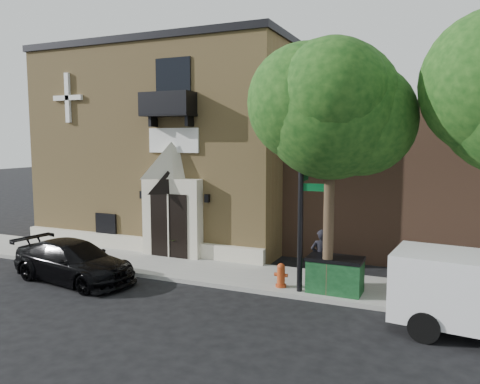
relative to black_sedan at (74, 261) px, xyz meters
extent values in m
plane|color=black|center=(2.55, 1.27, -0.70)|extent=(120.00, 120.00, 0.00)
cube|color=gray|center=(3.55, 2.77, -0.63)|extent=(42.00, 3.00, 0.15)
cube|color=#A8874F|center=(-0.45, 9.27, 3.80)|extent=(12.00, 10.00, 9.00)
cube|color=black|center=(-0.45, 9.27, 8.45)|extent=(12.20, 10.20, 0.30)
cube|color=beige|center=(-0.45, 4.15, -0.25)|extent=(12.00, 0.30, 0.60)
cube|color=beige|center=(1.55, 4.02, 1.05)|extent=(2.60, 0.55, 3.20)
pyramid|color=beige|center=(1.55, 4.02, 3.40)|extent=(2.60, 0.55, 1.50)
cube|color=black|center=(1.55, 3.73, 0.75)|extent=(1.70, 0.06, 2.60)
cube|color=beige|center=(1.55, 3.69, 0.75)|extent=(0.06, 0.04, 2.60)
cube|color=white|center=(1.55, 4.21, 4.20)|extent=(2.30, 0.10, 1.00)
cube|color=black|center=(1.55, 3.82, 5.20)|extent=(2.20, 0.90, 0.10)
cube|color=black|center=(1.55, 3.39, 5.65)|extent=(2.20, 0.06, 0.90)
cube|color=black|center=(0.50, 3.82, 5.65)|extent=(0.06, 0.90, 0.90)
cube|color=black|center=(2.60, 3.82, 5.65)|extent=(0.06, 0.90, 0.90)
cube|color=black|center=(1.55, 4.24, 6.40)|extent=(1.60, 0.08, 2.20)
cube|color=white|center=(-3.95, 4.19, 6.10)|extent=(0.22, 0.14, 2.20)
cube|color=white|center=(-3.95, 4.19, 6.10)|extent=(1.60, 0.14, 0.22)
cube|color=black|center=(-2.05, 4.22, 0.45)|extent=(1.10, 0.10, 1.00)
cube|color=orange|center=(-2.05, 4.25, 0.45)|extent=(0.85, 0.06, 0.75)
cube|color=black|center=(0.00, 4.15, 1.90)|extent=(0.18, 0.18, 0.32)
cube|color=black|center=(3.10, 4.15, 1.90)|extent=(0.18, 0.18, 0.32)
cylinder|color=#38281C|center=(8.55, 1.72, 1.55)|extent=(0.32, 0.32, 4.20)
sphere|color=#10360E|center=(8.55, 1.72, 5.12)|extent=(4.20, 4.20, 4.20)
sphere|color=#10360E|center=(9.35, 2.02, 4.82)|extent=(3.36, 3.36, 3.36)
sphere|color=#10360E|center=(7.85, 1.52, 5.32)|extent=(3.57, 3.57, 3.57)
sphere|color=#10360E|center=(8.75, 1.02, 5.52)|extent=(3.15, 3.15, 3.15)
imported|color=black|center=(0.00, 0.00, 0.00)|extent=(5.06, 2.60, 1.41)
cylinder|color=black|center=(11.44, -0.45, -0.32)|extent=(0.79, 0.33, 0.76)
cylinder|color=black|center=(11.63, 1.46, -0.32)|extent=(0.79, 0.33, 0.76)
cylinder|color=black|center=(7.67, 1.66, 2.66)|extent=(0.17, 0.17, 6.43)
cube|color=#055022|center=(8.15, 1.68, 2.77)|extent=(0.91, 0.08, 0.24)
cube|color=#055022|center=(7.65, 2.14, 3.04)|extent=(0.08, 0.91, 0.24)
cylinder|color=#9B3613|center=(7.00, 1.84, -0.51)|extent=(0.36, 0.36, 0.08)
cylinder|color=#9B3613|center=(7.00, 1.84, -0.20)|extent=(0.26, 0.26, 0.55)
sphere|color=#9B3613|center=(7.00, 1.84, 0.10)|extent=(0.26, 0.26, 0.26)
cylinder|color=#9B3613|center=(7.00, 1.84, -0.16)|extent=(0.45, 0.12, 0.12)
cube|color=#0D3216|center=(8.72, 2.02, -0.04)|extent=(1.68, 0.95, 1.02)
cube|color=black|center=(8.72, 2.02, 0.51)|extent=(1.73, 1.00, 0.11)
imported|color=#537331|center=(1.67, 3.94, -0.18)|extent=(0.82, 0.76, 0.75)
imported|color=black|center=(8.12, 2.62, 0.37)|extent=(0.78, 0.63, 1.85)
camera|label=1|loc=(11.71, -12.27, 4.21)|focal=35.00mm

